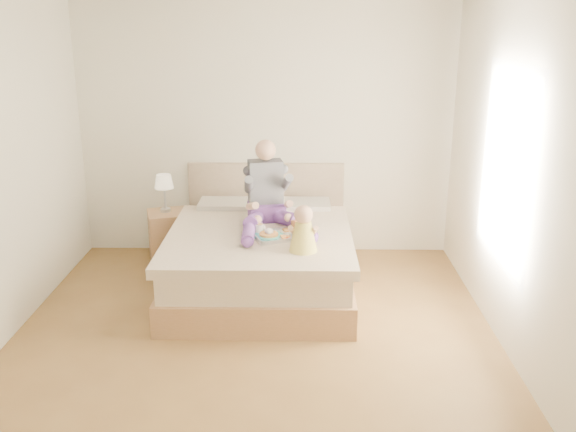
{
  "coord_description": "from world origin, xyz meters",
  "views": [
    {
      "loc": [
        0.37,
        -4.72,
        2.54
      ],
      "look_at": [
        0.26,
        0.89,
        0.77
      ],
      "focal_mm": 40.0,
      "sensor_mm": 36.0,
      "label": 1
    }
  ],
  "objects_px": {
    "bed": "(261,255)",
    "adult": "(268,199)",
    "tray": "(278,234)",
    "nightstand": "(171,237)",
    "baby": "(303,232)"
  },
  "relations": [
    {
      "from": "tray",
      "to": "baby",
      "type": "distance_m",
      "value": 0.44
    },
    {
      "from": "bed",
      "to": "tray",
      "type": "relative_size",
      "value": 4.1
    },
    {
      "from": "adult",
      "to": "baby",
      "type": "xyz_separation_m",
      "value": [
        0.33,
        -0.75,
        -0.07
      ]
    },
    {
      "from": "bed",
      "to": "baby",
      "type": "distance_m",
      "value": 0.89
    },
    {
      "from": "adult",
      "to": "tray",
      "type": "distance_m",
      "value": 0.46
    },
    {
      "from": "bed",
      "to": "tray",
      "type": "distance_m",
      "value": 0.47
    },
    {
      "from": "bed",
      "to": "adult",
      "type": "height_order",
      "value": "adult"
    },
    {
      "from": "bed",
      "to": "adult",
      "type": "bearing_deg",
      "value": 53.51
    },
    {
      "from": "nightstand",
      "to": "adult",
      "type": "height_order",
      "value": "adult"
    },
    {
      "from": "adult",
      "to": "bed",
      "type": "bearing_deg",
      "value": -138.31
    },
    {
      "from": "adult",
      "to": "tray",
      "type": "bearing_deg",
      "value": -87.06
    },
    {
      "from": "adult",
      "to": "tray",
      "type": "xyz_separation_m",
      "value": [
        0.1,
        -0.4,
        -0.21
      ]
    },
    {
      "from": "nightstand",
      "to": "bed",
      "type": "bearing_deg",
      "value": -49.12
    },
    {
      "from": "adult",
      "to": "nightstand",
      "type": "bearing_deg",
      "value": 141.61
    },
    {
      "from": "bed",
      "to": "nightstand",
      "type": "xyz_separation_m",
      "value": [
        -1.0,
        0.63,
        -0.04
      ]
    }
  ]
}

